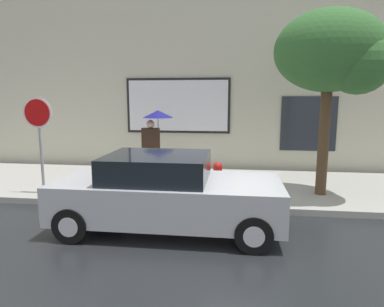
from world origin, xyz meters
The scene contains 8 objects.
ground_plane centered at (0.00, 0.00, 0.00)m, with size 60.00×60.00×0.00m, color black.
sidewalk centered at (0.00, 3.00, 0.07)m, with size 20.00×4.00×0.15m, color #A3A099.
building_facade centered at (-0.01, 5.50, 3.48)m, with size 20.00×0.67×7.00m.
parked_car centered at (-0.85, -0.06, 0.73)m, with size 4.29×1.94×1.48m.
fire_hydrant centered at (0.04, 1.95, 0.55)m, with size 0.30×0.44×0.82m.
pedestrian_with_umbrella centered at (-1.92, 3.50, 1.72)m, with size 0.94×0.91×2.04m.
street_tree centered at (2.73, 2.23, 3.55)m, with size 2.57×2.19×4.46m.
stop_sign centered at (-4.39, 1.51, 1.86)m, with size 0.76×0.10×2.42m.
Camera 1 is at (0.45, -6.24, 2.54)m, focal length 31.40 mm.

